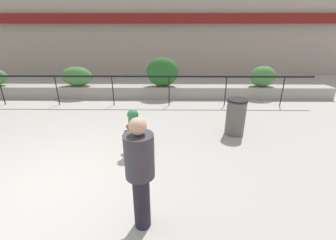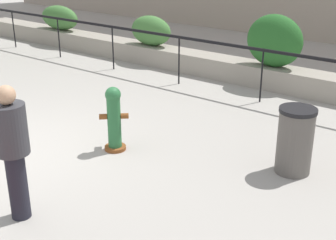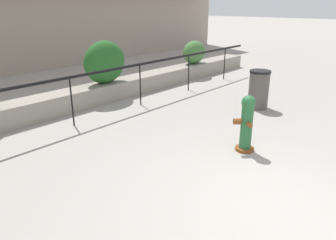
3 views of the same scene
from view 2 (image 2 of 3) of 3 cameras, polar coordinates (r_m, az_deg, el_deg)
The scene contains 8 objects.
planter_wall_low at distance 12.01m, azimuth 4.47°, elevation 6.80°, with size 18.00×0.70×0.50m, color gray.
fence_railing_segment at distance 10.95m, azimuth 1.37°, elevation 9.54°, with size 15.00×0.05×1.15m.
hedge_bush_0 at distance 15.53m, azimuth -13.08°, elevation 12.06°, with size 1.57×0.58×0.75m, color #427538.
hedge_bush_1 at distance 12.89m, azimuth -2.10°, elevation 10.84°, with size 1.28×0.61×0.80m, color #427538.
hedge_bush_2 at distance 10.94m, azimuth 12.85°, elevation 9.40°, with size 1.33×0.69×1.19m, color #235B23.
fire_hydrant at distance 7.60m, azimuth -6.60°, elevation 0.22°, with size 0.50×0.50×1.08m.
pedestrian at distance 5.85m, azimuth -18.44°, elevation -2.93°, with size 0.51×0.51×1.73m.
trash_bin at distance 7.09m, azimuth 15.23°, elevation -2.43°, with size 0.55×0.55×1.01m.
Camera 2 is at (6.34, -3.73, 3.30)m, focal length 50.00 mm.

